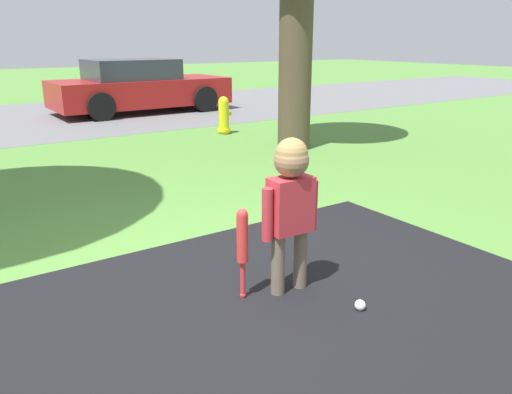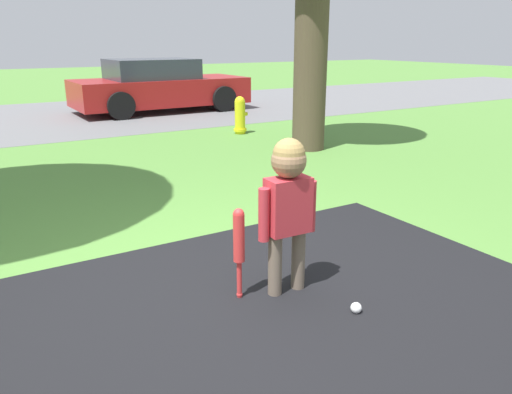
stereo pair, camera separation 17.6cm
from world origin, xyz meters
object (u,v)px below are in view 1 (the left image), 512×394
at_px(baseball_bat, 242,241).
at_px(sports_ball, 360,305).
at_px(fire_hydrant, 224,116).
at_px(child, 291,195).
at_px(parked_car, 139,87).

bearing_deg(baseball_bat, sports_ball, -46.23).
bearing_deg(sports_ball, fire_hydrant, 67.19).
height_order(child, sports_ball, child).
xyz_separation_m(child, fire_hydrant, (2.66, 5.37, -0.36)).
bearing_deg(baseball_bat, parked_car, 72.48).
height_order(fire_hydrant, parked_car, parked_car).
relative_size(sports_ball, parked_car, 0.02).
bearing_deg(parked_car, fire_hydrant, -87.61).
distance_m(sports_ball, parked_car, 9.71).
distance_m(child, sports_ball, 0.83).
distance_m(baseball_bat, sports_ball, 0.85).
height_order(sports_ball, fire_hydrant, fire_hydrant).
distance_m(fire_hydrant, parked_car, 3.60).
relative_size(sports_ball, fire_hydrant, 0.11).
distance_m(baseball_bat, fire_hydrant, 6.07).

